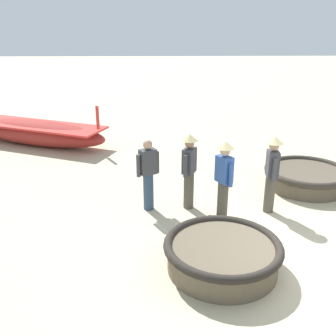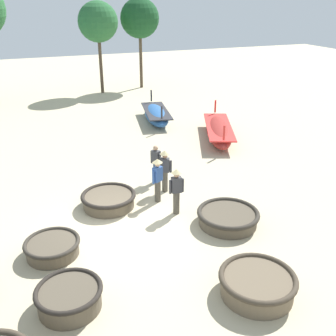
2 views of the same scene
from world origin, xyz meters
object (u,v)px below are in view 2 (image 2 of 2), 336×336
object	(u,v)px
coracle_nearest	(228,217)
tree_leftmost	(98,22)
coracle_weathered	(257,284)
coracle_far_left	(69,297)
coracle_far_right	(109,199)
tree_rightmost	(140,19)
fisherman_by_coracle	(156,163)
fisherman_with_hat	(165,168)
long_boat_white_hull	(219,131)
fisherman_hauling	(176,188)
long_boat_blue_hull	(156,115)
fisherman_crouching	(158,177)
coracle_tilted	(52,247)

from	to	relation	value
coracle_nearest	tree_leftmost	world-z (taller)	tree_leftmost
coracle_weathered	tree_leftmost	xyz separation A→B (m)	(1.40, 23.44, 4.79)
coracle_far_left	tree_leftmost	xyz separation A→B (m)	(5.83, 22.18, 4.80)
coracle_nearest	tree_leftmost	size ratio (longest dim) A/B	0.31
coracle_nearest	coracle_far_right	bearing A→B (deg)	142.31
tree_rightmost	fisherman_by_coracle	bearing A→B (deg)	-106.07
coracle_far_left	fisherman_with_hat	world-z (taller)	fisherman_with_hat
long_boat_white_hull	fisherman_by_coracle	distance (m)	6.14
coracle_nearest	fisherman_hauling	world-z (taller)	fisherman_hauling
long_boat_blue_hull	fisherman_by_coracle	distance (m)	8.33
fisherman_crouching	fisherman_hauling	xyz separation A→B (m)	(0.29, -1.05, 0.00)
coracle_far_right	coracle_far_left	bearing A→B (deg)	-114.38
coracle_nearest	coracle_weathered	xyz separation A→B (m)	(-0.97, -3.18, 0.06)
fisherman_with_hat	fisherman_hauling	xyz separation A→B (m)	(-0.24, -1.70, 0.00)
long_boat_white_hull	fisherman_by_coracle	bearing A→B (deg)	-142.10
long_boat_blue_hull	long_boat_white_hull	bearing A→B (deg)	-63.78
fisherman_crouching	tree_rightmost	size ratio (longest dim) A/B	0.25
coracle_weathered	tree_leftmost	bearing A→B (deg)	86.58
coracle_nearest	tree_rightmost	xyz separation A→B (m)	(3.81, 20.94, 4.99)
coracle_tilted	tree_leftmost	bearing A→B (deg)	73.26
coracle_nearest	coracle_weathered	size ratio (longest dim) A/B	1.04
fisherman_crouching	tree_rightmost	xyz separation A→B (m)	(5.41, 18.61, 4.30)
coracle_nearest	coracle_far_left	size ratio (longest dim) A/B	1.25
coracle_far_right	coracle_weathered	bearing A→B (deg)	-67.53
coracle_far_left	fisherman_by_coracle	xyz separation A→B (m)	(4.29, 5.77, 0.52)
long_boat_blue_hull	fisherman_by_coracle	xyz separation A→B (m)	(-2.84, -7.81, 0.42)
coracle_far_left	fisherman_by_coracle	size ratio (longest dim) A/B	1.04
coracle_far_right	long_boat_blue_hull	distance (m)	10.39
coracle_far_left	fisherman_by_coracle	bearing A→B (deg)	53.37
coracle_weathered	coracle_tilted	distance (m)	5.81
fisherman_crouching	fisherman_hauling	distance (m)	1.09
coracle_nearest	coracle_tilted	xyz separation A→B (m)	(-5.54, 0.40, -0.01)
fisherman_crouching	fisherman_with_hat	world-z (taller)	same
coracle_weathered	fisherman_by_coracle	bearing A→B (deg)	91.18
long_boat_white_hull	coracle_tilted	bearing A→B (deg)	-142.10
coracle_weathered	coracle_far_right	bearing A→B (deg)	112.47
long_boat_blue_hull	fisherman_by_coracle	world-z (taller)	fisherman_by_coracle
coracle_nearest	long_boat_white_hull	world-z (taller)	long_boat_white_hull
coracle_tilted	fisherman_by_coracle	xyz separation A→B (m)	(4.43, 3.45, 0.58)
fisherman_crouching	long_boat_white_hull	bearing A→B (deg)	44.83
fisherman_hauling	fisherman_crouching	bearing A→B (deg)	105.74
long_boat_blue_hull	long_boat_white_hull	world-z (taller)	long_boat_white_hull
coracle_far_right	fisherman_with_hat	bearing A→B (deg)	9.50
coracle_weathered	long_boat_white_hull	world-z (taller)	long_boat_white_hull
coracle_nearest	fisherman_crouching	distance (m)	2.90
coracle_nearest	tree_leftmost	bearing A→B (deg)	88.77
long_boat_blue_hull	coracle_weathered	bearing A→B (deg)	-100.29
fisherman_hauling	tree_rightmost	world-z (taller)	tree_rightmost
coracle_weathered	fisherman_with_hat	size ratio (longest dim) A/B	1.17
coracle_far_right	coracle_tilted	bearing A→B (deg)	-134.90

